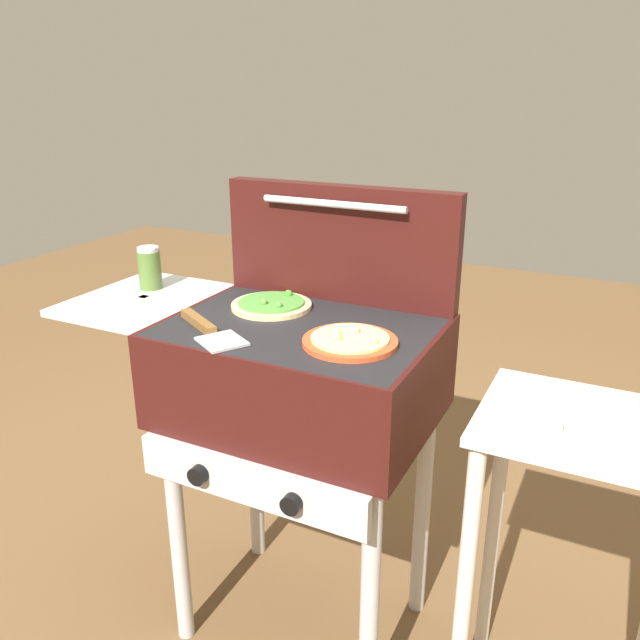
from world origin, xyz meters
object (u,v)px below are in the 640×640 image
object	(u,v)px
spatula	(208,329)
prep_table	(576,519)
pizza_cheese	(350,341)
sauce_jar	(150,268)
grill	(296,379)
topping_bowl_middle	(533,421)
pizza_veggie	(272,305)

from	to	relation	value
spatula	prep_table	world-z (taller)	spatula
pizza_cheese	sauce_jar	size ratio (longest dim) A/B	1.79
grill	spatula	distance (m)	0.26
sauce_jar	topping_bowl_middle	bearing A→B (deg)	-8.52
pizza_veggie	grill	bearing A→B (deg)	-35.44
pizza_veggie	pizza_cheese	distance (m)	0.31
sauce_jar	prep_table	size ratio (longest dim) A/B	0.15
sauce_jar	prep_table	bearing A→B (deg)	-3.37
pizza_cheese	topping_bowl_middle	distance (m)	0.42
grill	pizza_veggie	distance (m)	0.20
prep_table	grill	bearing A→B (deg)	-179.63
pizza_veggie	pizza_cheese	bearing A→B (deg)	-26.07
pizza_veggie	spatula	bearing A→B (deg)	-101.46
prep_table	topping_bowl_middle	xyz separation A→B (m)	(-0.10, -0.09, 0.26)
pizza_cheese	topping_bowl_middle	size ratio (longest dim) A/B	1.93
sauce_jar	topping_bowl_middle	world-z (taller)	sauce_jar
grill	pizza_cheese	size ratio (longest dim) A/B	4.55
grill	pizza_veggie	xyz separation A→B (m)	(-0.11, 0.08, 0.15)
grill	prep_table	size ratio (longest dim) A/B	1.20
spatula	prep_table	distance (m)	0.91
pizza_veggie	pizza_cheese	xyz separation A→B (m)	(0.28, -0.14, 0.00)
pizza_veggie	topping_bowl_middle	xyz separation A→B (m)	(0.68, -0.17, -0.08)
prep_table	pizza_cheese	bearing A→B (deg)	-173.06
grill	prep_table	world-z (taller)	grill
sauce_jar	spatula	world-z (taller)	sauce_jar
pizza_cheese	spatula	bearing A→B (deg)	-166.12
grill	pizza_veggie	size ratio (longest dim) A/B	4.68
grill	spatula	bearing A→B (deg)	-138.49
topping_bowl_middle	grill	bearing A→B (deg)	171.38
sauce_jar	prep_table	distance (m)	1.24
spatula	topping_bowl_middle	xyz separation A→B (m)	(0.73, 0.05, -0.08)
pizza_cheese	topping_bowl_middle	xyz separation A→B (m)	(0.41, -0.03, -0.09)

